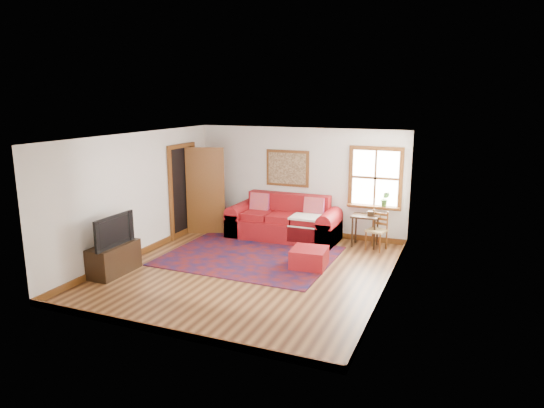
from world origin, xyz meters
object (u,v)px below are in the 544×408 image
at_px(red_leather_sofa, 284,224).
at_px(ladder_back_chair, 378,229).
at_px(side_table, 365,221).
at_px(red_ottoman, 309,258).
at_px(media_cabinet, 114,259).

xyz_separation_m(red_leather_sofa, ladder_back_chair, (2.13, -0.04, 0.12)).
distance_m(side_table, ladder_back_chair, 0.33).
bearing_deg(red_ottoman, media_cabinet, -157.48).
bearing_deg(red_leather_sofa, ladder_back_chair, -0.96).
distance_m(red_leather_sofa, ladder_back_chair, 2.14).
height_order(red_ottoman, media_cabinet, media_cabinet).
bearing_deg(media_cabinet, ladder_back_chair, 38.25).
bearing_deg(red_ottoman, ladder_back_chair, 54.02).
bearing_deg(media_cabinet, side_table, 41.12).
bearing_deg(ladder_back_chair, media_cabinet, -141.75).
height_order(red_leather_sofa, side_table, red_leather_sofa).
height_order(red_leather_sofa, red_ottoman, red_leather_sofa).
bearing_deg(ladder_back_chair, red_leather_sofa, 179.04).
height_order(red_leather_sofa, media_cabinet, red_leather_sofa).
xyz_separation_m(red_ottoman, side_table, (0.70, 1.74, 0.38)).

